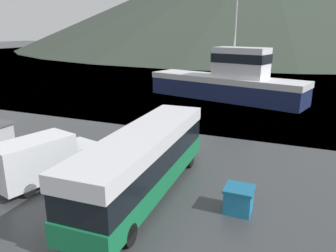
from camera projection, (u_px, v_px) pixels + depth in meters
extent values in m
plane|color=#3D5160|center=(288.00, 51.00, 131.91)|extent=(240.00, 240.00, 0.00)
cube|color=#146B3D|center=(145.00, 176.00, 16.02)|extent=(2.96, 11.36, 0.98)
cube|color=black|center=(145.00, 156.00, 15.73)|extent=(2.90, 11.14, 1.12)
cube|color=silver|center=(144.00, 138.00, 15.47)|extent=(2.96, 11.36, 0.70)
cube|color=black|center=(181.00, 128.00, 20.87)|extent=(2.20, 0.15, 1.51)
cylinder|color=black|center=(155.00, 155.00, 20.08)|extent=(0.34, 0.91, 0.90)
cylinder|color=black|center=(190.00, 160.00, 19.34)|extent=(0.34, 0.91, 0.90)
cylinder|color=black|center=(79.00, 223.00, 12.98)|extent=(0.34, 0.91, 0.90)
cylinder|color=black|center=(129.00, 234.00, 12.24)|extent=(0.34, 0.91, 0.90)
cube|color=silver|center=(34.00, 160.00, 16.74)|extent=(2.88, 4.32, 2.15)
cube|color=silver|center=(79.00, 153.00, 19.04)|extent=(2.31, 2.13, 1.18)
cube|color=black|center=(66.00, 141.00, 18.13)|extent=(1.62, 0.47, 0.75)
cylinder|color=black|center=(68.00, 160.00, 19.53)|extent=(0.39, 0.73, 0.70)
cylinder|color=black|center=(87.00, 167.00, 18.53)|extent=(0.39, 0.73, 0.70)
cylinder|color=black|center=(11.00, 181.00, 16.85)|extent=(0.39, 0.73, 0.70)
cylinder|color=black|center=(29.00, 190.00, 15.85)|extent=(0.39, 0.73, 0.70)
cube|color=#19234C|center=(225.00, 88.00, 38.36)|extent=(18.94, 8.68, 2.69)
cube|color=silver|center=(225.00, 79.00, 38.08)|extent=(19.13, 8.77, 0.67)
cube|color=silver|center=(241.00, 63.00, 36.45)|extent=(6.46, 4.31, 3.32)
cube|color=black|center=(241.00, 58.00, 36.31)|extent=(6.59, 4.42, 1.00)
cylinder|color=#B2B2B7|center=(236.00, 24.00, 35.81)|extent=(0.20, 0.20, 4.87)
cube|color=teal|center=(239.00, 201.00, 14.52)|extent=(1.16, 1.13, 1.05)
cube|color=#1A5F86|center=(239.00, 189.00, 14.36)|extent=(1.27, 1.24, 0.12)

